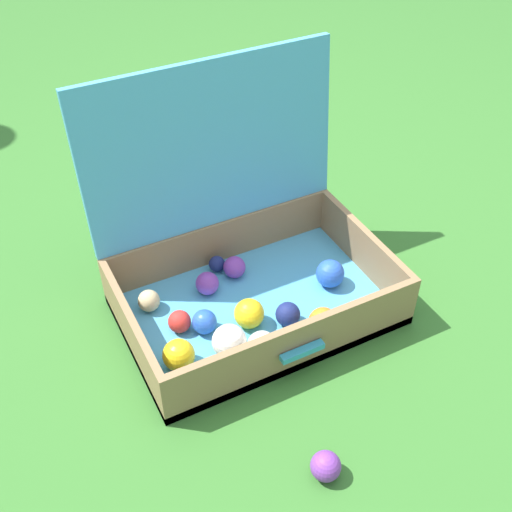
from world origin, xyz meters
name	(u,v)px	position (x,y,z in m)	size (l,w,h in m)	color
ground_plane	(268,299)	(0.00, 0.00, 0.00)	(16.00, 16.00, 0.00)	#336B28
open_suitcase	(243,265)	(-0.06, 0.03, 0.13)	(0.67, 0.51, 0.59)	#4799C6
stray_ball_on_grass	(326,466)	(-0.14, -0.51, 0.03)	(0.06, 0.06, 0.06)	purple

